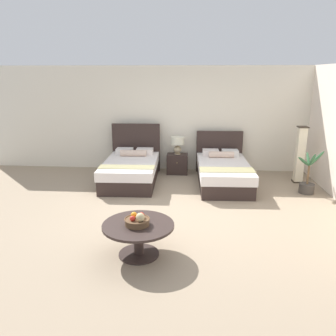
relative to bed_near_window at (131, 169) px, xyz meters
The scene contains 10 objects.
ground_plane 2.09m from the bed_near_window, 58.98° to the right, with size 10.20×9.57×0.02m, color gray.
wall_back 1.91m from the bed_near_window, 48.90° to the left, with size 10.20×0.12×2.65m, color #EEE5CE.
bed_near_window is the anchor object (origin of this frame).
bed_near_corner 2.12m from the bed_near_window, ahead, with size 1.20×2.18×1.06m.
nightstand 1.29m from the bed_near_window, 35.94° to the left, with size 0.52×0.41×0.50m.
table_lamp 1.38m from the bed_near_window, 36.65° to the left, with size 0.33×0.33×0.44m.
coffee_table 3.38m from the bed_near_window, 78.14° to the right, with size 0.99×0.99×0.47m.
fruit_bowl 3.41m from the bed_near_window, 78.31° to the right, with size 0.35×0.35×0.19m.
floor_lamp_corner 3.90m from the bed_near_window, ahead, with size 0.22×0.22×1.31m.
potted_palm 3.88m from the bed_near_window, ahead, with size 0.55×0.57×0.94m.
Camera 1 is at (0.35, -5.74, 2.45)m, focal length 36.22 mm.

